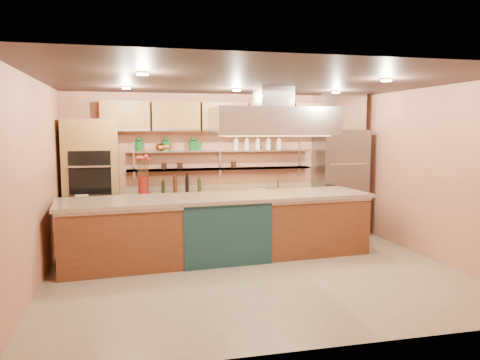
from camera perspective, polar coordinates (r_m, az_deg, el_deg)
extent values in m
cube|color=gray|center=(7.11, 1.82, -11.24)|extent=(6.00, 5.00, 0.02)
cube|color=black|center=(6.81, 1.91, 11.93)|extent=(6.00, 5.00, 0.02)
cube|color=#B87657|center=(9.24, -2.18, 1.76)|extent=(6.00, 0.04, 2.80)
cube|color=#B87657|center=(4.47, 10.26, -3.20)|extent=(6.00, 0.04, 2.80)
cube|color=#B87657|center=(6.70, -23.76, -0.50)|extent=(0.04, 5.00, 2.80)
cube|color=#B87657|center=(8.13, 22.74, 0.65)|extent=(0.04, 5.00, 2.80)
cube|color=olive|center=(8.80, -17.61, -0.40)|extent=(0.95, 0.64, 2.30)
cube|color=slate|center=(9.67, 12.05, -0.26)|extent=(0.95, 0.72, 2.10)
cube|color=tan|center=(9.06, -2.10, -4.30)|extent=(3.84, 0.64, 0.93)
cube|color=#B3B7BB|center=(9.11, -2.33, 1.37)|extent=(3.60, 0.26, 0.03)
cube|color=#B3B7BB|center=(9.09, -2.34, 3.57)|extent=(3.60, 0.26, 0.03)
cube|color=olive|center=(9.04, -1.99, 7.68)|extent=(4.60, 0.36, 0.55)
cube|color=#B3B7BB|center=(7.77, 4.05, 7.16)|extent=(2.00, 1.00, 0.45)
cube|color=#FFE5A5|center=(7.00, 1.47, 11.54)|extent=(4.00, 2.80, 0.02)
cube|color=brown|center=(7.72, -2.47, -5.75)|extent=(5.04, 1.45, 1.04)
cylinder|color=maroon|center=(8.76, -11.70, -0.63)|extent=(0.24, 0.24, 0.33)
cube|color=black|center=(8.81, -7.19, -0.76)|extent=(0.82, 0.51, 0.25)
cube|color=silver|center=(9.10, 2.41, -0.97)|extent=(0.20, 0.16, 0.10)
cylinder|color=silver|center=(9.30, 4.64, -0.41)|extent=(0.04, 0.04, 0.24)
ellipsoid|color=#BA632B|center=(8.94, -9.70, 3.99)|extent=(0.23, 0.23, 0.14)
cylinder|color=#104F1B|center=(9.01, -5.20, 4.14)|extent=(0.17, 0.17, 0.16)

